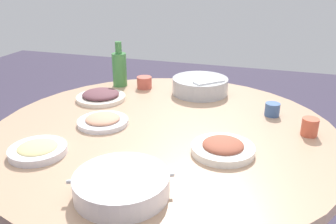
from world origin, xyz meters
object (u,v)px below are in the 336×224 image
Objects in this scene: tea_cup_near at (144,82)px; soup_bowl at (122,185)px; dish_noodles at (38,150)px; rice_bowl at (200,85)px; green_bottle at (119,68)px; tea_cup_far at (272,109)px; dish_shrimp at (103,121)px; dish_stirfry at (223,148)px; round_dining_table at (164,154)px; dish_eggplant at (101,96)px; tea_cup_side at (310,127)px.

soup_bowl is at bearing 107.36° from tea_cup_near.
soup_bowl is at bearing 161.12° from dish_noodles.
rice_bowl is at bearing -90.96° from soup_bowl.
tea_cup_far is at bearing 166.80° from green_bottle.
dish_noodles is 0.96m from tea_cup_far.
soup_bowl is at bearing 123.33° from dish_shrimp.
dish_stirfry is 0.52m from dish_shrimp.
dish_shrimp is at bearing -56.67° from soup_bowl.
soup_bowl is 0.39m from dish_noodles.
tea_cup_far is (-0.80, 0.19, -0.07)m from green_bottle.
tea_cup_near is at bearing -60.24° from round_dining_table.
dish_noodles is 0.79m from tea_cup_near.
dish_eggplant is 3.76× the size of tea_cup_far.
green_bottle reaches higher than tea_cup_far.
dish_stirfry reaches higher than dish_shrimp.
dish_shrimp is 0.81m from tea_cup_side.
tea_cup_near reaches higher than dish_shrimp.
dish_noodles is at bearing 26.15° from tea_cup_side.
tea_cup_far is at bearing -110.43° from dish_stirfry.
tea_cup_far is (-0.41, -0.26, 0.15)m from round_dining_table.
green_bottle is 3.49× the size of tea_cup_side.
green_bottle is at bearing -13.20° from tea_cup_far.
dish_shrimp reaches higher than dish_noodles.
tea_cup_far is at bearing -117.58° from soup_bowl.
green_bottle is at bearing -48.50° from round_dining_table.
dish_stirfry is (-0.22, 0.59, -0.02)m from rice_bowl.
tea_cup_side reaches higher than dish_eggplant.
tea_cup_far is at bearing -141.51° from dish_noodles.
tea_cup_side is at bearing -140.68° from dish_stirfry.
green_bottle reaches higher than rice_bowl.
rice_bowl is 0.92m from soup_bowl.
round_dining_table is 6.64× the size of dish_shrimp.
rice_bowl is 0.41m from tea_cup_far.
tea_cup_side is at bearing -132.65° from soup_bowl.
soup_bowl is 1.15× the size of green_bottle.
dish_stirfry is at bearing 138.30° from green_bottle.
tea_cup_side is (-0.14, 0.16, 0.01)m from tea_cup_far.
dish_eggplant is at bearing 28.59° from rice_bowl.
dish_eggplant is at bearing -28.42° from dish_stirfry.
dish_stirfry is 3.20× the size of tea_cup_side.
tea_cup_near is at bearing -88.96° from dish_shrimp.
dish_noodles is (-0.05, 0.55, -0.00)m from dish_eggplant.
rice_bowl is 4.09× the size of tea_cup_side.
soup_bowl is 0.50m from dish_shrimp.
dish_noodles is at bearing 18.40° from dish_stirfry.
tea_cup_near is 0.69m from tea_cup_far.
tea_cup_side reaches higher than dish_noodles.
round_dining_table is 0.32m from dish_stirfry.
green_bottle is at bearing -86.11° from dish_noodles.
dish_stirfry is 0.63m from dish_noodles.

